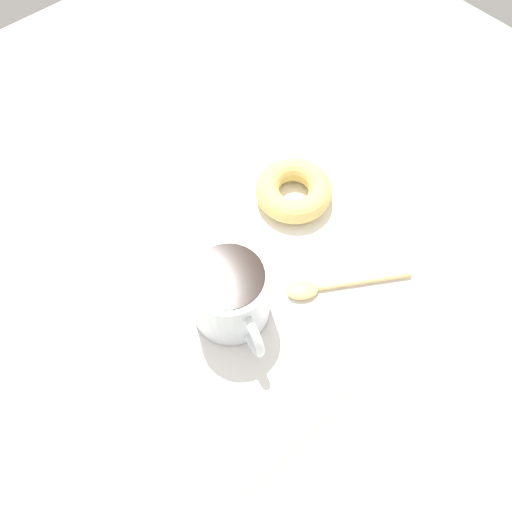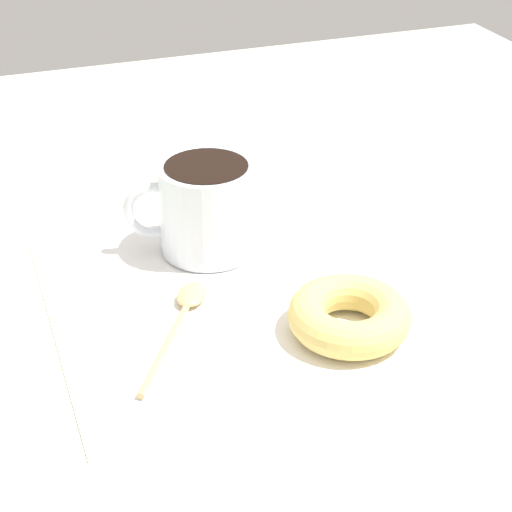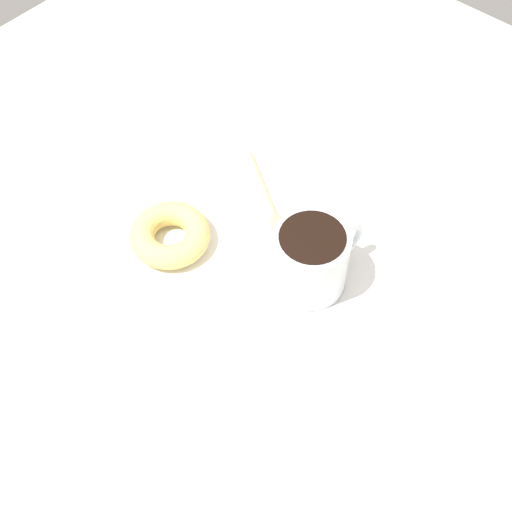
{
  "view_description": "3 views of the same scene",
  "coord_description": "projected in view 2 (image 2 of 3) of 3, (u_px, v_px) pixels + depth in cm",
  "views": [
    {
      "loc": [
        -20.42,
        18.3,
        51.51
      ],
      "look_at": [
        0.46,
        -0.32,
        2.3
      ],
      "focal_mm": 35.0,
      "sensor_mm": 36.0,
      "label": 1
    },
    {
      "loc": [
        -20.41,
        -58.64,
        39.98
      ],
      "look_at": [
        0.46,
        -0.32,
        2.3
      ],
      "focal_mm": 60.0,
      "sensor_mm": 36.0,
      "label": 2
    },
    {
      "loc": [
        36.48,
        31.09,
        68.76
      ],
      "look_at": [
        0.46,
        -0.32,
        2.3
      ],
      "focal_mm": 50.0,
      "sensor_mm": 36.0,
      "label": 3
    }
  ],
  "objects": [
    {
      "name": "coffee_cup",
      "position": [
        205.0,
        207.0,
        0.75
      ],
      "size": [
        11.57,
        8.5,
        8.26
      ],
      "color": "silver",
      "rests_on": "napkin"
    },
    {
      "name": "napkin",
      "position": [
        256.0,
        277.0,
        0.74
      ],
      "size": [
        34.63,
        34.63,
        0.3
      ],
      "primitive_type": "cube",
      "rotation": [
        0.0,
        0.0,
        0.01
      ],
      "color": "white",
      "rests_on": "ground_plane"
    },
    {
      "name": "spoon",
      "position": [
        184.0,
        310.0,
        0.68
      ],
      "size": [
        9.09,
        13.16,
        0.9
      ],
      "color": "#D8B772",
      "rests_on": "napkin"
    },
    {
      "name": "donut",
      "position": [
        349.0,
        315.0,
        0.66
      ],
      "size": [
        9.57,
        9.57,
        2.97
      ],
      "primitive_type": "torus",
      "color": "#E5C66B",
      "rests_on": "napkin"
    },
    {
      "name": "ground_plane",
      "position": [
        250.0,
        288.0,
        0.74
      ],
      "size": [
        120.0,
        120.0,
        2.0
      ],
      "primitive_type": "cube",
      "color": "beige"
    }
  ]
}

